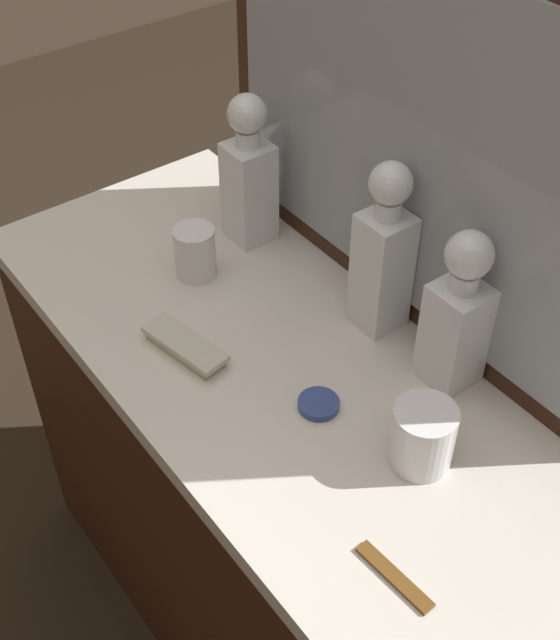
{
  "coord_description": "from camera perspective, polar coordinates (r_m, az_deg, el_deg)",
  "views": [
    {
      "loc": [
        0.76,
        -0.57,
        1.79
      ],
      "look_at": [
        0.0,
        0.0,
        0.92
      ],
      "focal_mm": 47.51,
      "sensor_mm": 36.0,
      "label": 1
    }
  ],
  "objects": [
    {
      "name": "ground_plane",
      "position": [
        2.03,
        0.0,
        -19.64
      ],
      "size": [
        6.0,
        6.0,
        0.0
      ],
      "primitive_type": "plane",
      "color": "#2D2319"
    },
    {
      "name": "dresser",
      "position": [
        1.67,
        0.0,
        -12.82
      ],
      "size": [
        1.19,
        0.51,
        0.84
      ],
      "color": "#381E11",
      "rests_on": "ground_plane"
    },
    {
      "name": "dresser_mirror",
      "position": [
        1.28,
        8.67,
        11.92
      ],
      "size": [
        0.85,
        0.03,
        0.62
      ],
      "color": "#381E11",
      "rests_on": "dresser"
    },
    {
      "name": "crystal_decanter_center",
      "position": [
        1.52,
        -2.1,
        9.2
      ],
      "size": [
        0.08,
        0.08,
        0.29
      ],
      "color": "white",
      "rests_on": "dresser"
    },
    {
      "name": "crystal_decanter_right",
      "position": [
        1.33,
        6.92,
        3.84
      ],
      "size": [
        0.07,
        0.07,
        0.3
      ],
      "color": "white",
      "rests_on": "dresser"
    },
    {
      "name": "crystal_decanter_far_left",
      "position": [
        1.26,
        11.79,
        -0.27
      ],
      "size": [
        0.08,
        0.08,
        0.27
      ],
      "color": "white",
      "rests_on": "dresser"
    },
    {
      "name": "crystal_tumbler_left",
      "position": [
        1.48,
        -5.72,
        4.44
      ],
      "size": [
        0.07,
        0.07,
        0.09
      ],
      "color": "white",
      "rests_on": "dresser"
    },
    {
      "name": "crystal_tumbler_rear",
      "position": [
        1.19,
        9.56,
        -7.86
      ],
      "size": [
        0.09,
        0.09,
        0.1
      ],
      "color": "white",
      "rests_on": "dresser"
    },
    {
      "name": "silver_brush_far_right",
      "position": [
        1.35,
        -6.4,
        -1.77
      ],
      "size": [
        0.16,
        0.08,
        0.02
      ],
      "color": "#B7A88C",
      "rests_on": "dresser"
    },
    {
      "name": "porcelain_dish",
      "position": [
        1.27,
        2.61,
        -5.68
      ],
      "size": [
        0.06,
        0.06,
        0.01
      ],
      "color": "#33478C",
      "rests_on": "dresser"
    },
    {
      "name": "tortoiseshell_comb",
      "position": [
        1.11,
        7.71,
        -16.75
      ],
      "size": [
        0.12,
        0.03,
        0.01
      ],
      "color": "brown",
      "rests_on": "dresser"
    }
  ]
}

